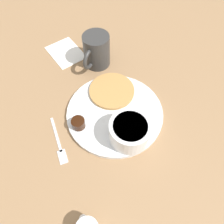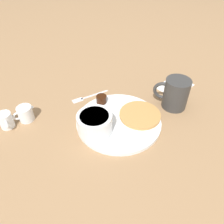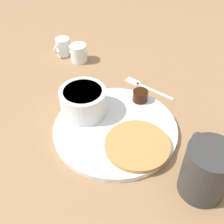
# 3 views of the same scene
# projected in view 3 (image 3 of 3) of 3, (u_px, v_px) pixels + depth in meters

# --- Properties ---
(ground_plane) EXTENTS (4.00, 4.00, 0.00)m
(ground_plane) POSITION_uv_depth(u_px,v_px,m) (115.00, 130.00, 0.60)
(ground_plane) COLOR #93704C
(plate) EXTENTS (0.26, 0.26, 0.01)m
(plate) POSITION_uv_depth(u_px,v_px,m) (115.00, 128.00, 0.60)
(plate) COLOR white
(plate) RESTS_ON ground_plane
(pancake_stack) EXTENTS (0.13, 0.13, 0.01)m
(pancake_stack) POSITION_uv_depth(u_px,v_px,m) (137.00, 145.00, 0.55)
(pancake_stack) COLOR #B78447
(pancake_stack) RESTS_ON plate
(bowl) EXTENTS (0.10, 0.10, 0.06)m
(bowl) POSITION_uv_depth(u_px,v_px,m) (83.00, 101.00, 0.60)
(bowl) COLOR white
(bowl) RESTS_ON plate
(syrup_cup) EXTENTS (0.04, 0.04, 0.03)m
(syrup_cup) POSITION_uv_depth(u_px,v_px,m) (140.00, 96.00, 0.65)
(syrup_cup) COLOR black
(syrup_cup) RESTS_ON plate
(butter_ramekin) EXTENTS (0.05, 0.05, 0.05)m
(butter_ramekin) POSITION_uv_depth(u_px,v_px,m) (84.00, 100.00, 0.63)
(butter_ramekin) COLOR white
(butter_ramekin) RESTS_ON plate
(coffee_mug) EXTENTS (0.08, 0.12, 0.10)m
(coffee_mug) POSITION_uv_depth(u_px,v_px,m) (206.00, 170.00, 0.46)
(coffee_mug) COLOR #333333
(coffee_mug) RESTS_ON ground_plane
(creamer_pitcher_near) EXTENTS (0.06, 0.05, 0.05)m
(creamer_pitcher_near) POSITION_uv_depth(u_px,v_px,m) (79.00, 53.00, 0.78)
(creamer_pitcher_near) COLOR white
(creamer_pitcher_near) RESTS_ON ground_plane
(creamer_pitcher_far) EXTENTS (0.04, 0.06, 0.05)m
(creamer_pitcher_far) POSITION_uv_depth(u_px,v_px,m) (63.00, 47.00, 0.81)
(creamer_pitcher_far) COLOR white
(creamer_pitcher_far) RESTS_ON ground_plane
(fork) EXTENTS (0.13, 0.08, 0.00)m
(fork) POSITION_uv_depth(u_px,v_px,m) (143.00, 86.00, 0.71)
(fork) COLOR silver
(fork) RESTS_ON ground_plane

